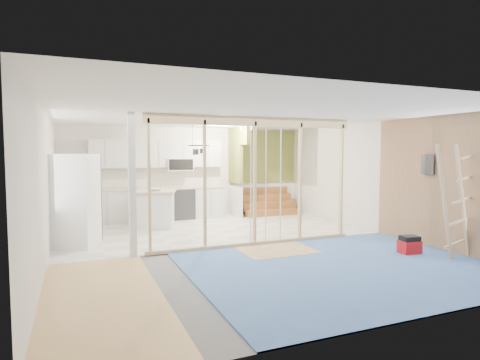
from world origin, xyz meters
name	(u,v)px	position (x,y,z in m)	size (l,w,h in m)	color
room	(241,182)	(0.00, 0.00, 1.30)	(7.01, 8.01, 2.61)	slate
floor_overlays	(243,245)	(0.07, 0.06, 0.01)	(7.00, 8.00, 0.03)	white
stud_frame	(229,168)	(-0.24, 0.00, 1.59)	(4.66, 0.14, 2.60)	#D2BA80
base_cabinets	(135,207)	(-1.61, 3.36, 0.47)	(4.45, 2.24, 0.93)	silver
upper_cabinets	(160,155)	(-0.84, 3.82, 1.82)	(3.60, 0.41, 0.85)	silver
green_partition	(257,184)	(2.04, 3.66, 0.94)	(2.25, 1.51, 2.60)	olive
pot_rack	(198,148)	(-0.31, 1.89, 2.00)	(0.52, 0.52, 0.72)	black
sheathing_panel	(456,184)	(3.48, -2.00, 1.30)	(0.02, 4.00, 2.60)	#A67C5A
electrical_panel	(428,164)	(3.43, -1.40, 1.65)	(0.04, 0.30, 0.40)	#343438
ceiling_light	(246,129)	(1.40, 3.00, 2.54)	(0.32, 0.32, 0.08)	#FFEABF
fridge	(74,201)	(-3.06, 1.23, 0.93)	(1.07, 1.02, 1.86)	white
island	(156,209)	(-1.19, 2.70, 0.47)	(1.20, 1.20, 0.94)	white
bowl	(156,189)	(-1.19, 2.59, 0.97)	(0.29, 0.29, 0.07)	silver
soap_bottle_a	(133,182)	(-1.60, 3.68, 1.09)	(0.13, 0.13, 0.33)	#B3BBC7
soap_bottle_b	(213,182)	(0.70, 3.82, 1.02)	(0.08, 0.09, 0.19)	silver
toolbox	(409,245)	(2.68, -1.72, 0.16)	(0.39, 0.31, 0.34)	#B71014
ladder	(456,201)	(3.13, -2.30, 1.03)	(1.08, 0.05, 2.01)	tan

